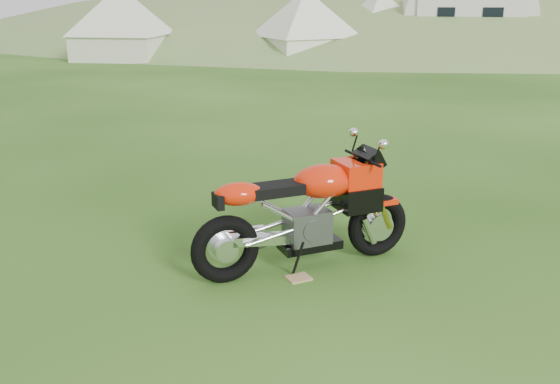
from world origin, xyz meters
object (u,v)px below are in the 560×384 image
object	(u,v)px
tent_mid	(305,26)
sport_motorcycle	(305,205)
caravan	(466,25)
plywood_board	(299,278)
tent_right	(379,22)
tent_left	(121,24)

from	to	relation	value
tent_mid	sport_motorcycle	bearing A→B (deg)	-117.64
sport_motorcycle	caravan	world-z (taller)	caravan
tent_mid	plywood_board	bearing A→B (deg)	-117.80
tent_right	sport_motorcycle	bearing A→B (deg)	-123.66
sport_motorcycle	tent_left	world-z (taller)	tent_left
tent_left	caravan	world-z (taller)	tent_left
tent_right	caravan	size ratio (longest dim) A/B	0.57
sport_motorcycle	tent_left	xyz separation A→B (m)	(-1.72, 20.92, 0.74)
plywood_board	caravan	xyz separation A→B (m)	(12.43, 19.37, 1.25)
sport_motorcycle	plywood_board	world-z (taller)	sport_motorcycle
plywood_board	tent_right	xyz separation A→B (m)	(9.21, 21.02, 1.32)
caravan	tent_left	bearing A→B (deg)	-168.23
tent_left	caravan	size ratio (longest dim) A/B	0.59
sport_motorcycle	tent_mid	world-z (taller)	tent_mid
tent_mid	tent_right	bearing A→B (deg)	16.27
sport_motorcycle	tent_left	distance (m)	21.01
tent_left	caravan	xyz separation A→B (m)	(14.02, -1.79, -0.12)
plywood_board	tent_mid	xyz separation A→B (m)	(5.32, 18.92, 1.33)
sport_motorcycle	plywood_board	bearing A→B (deg)	-126.87
tent_mid	tent_right	xyz separation A→B (m)	(3.89, 2.10, -0.01)
tent_left	tent_right	xyz separation A→B (m)	(10.80, -0.13, -0.05)
tent_right	plywood_board	bearing A→B (deg)	-123.71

